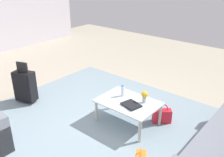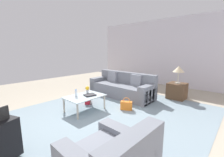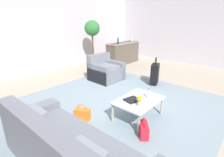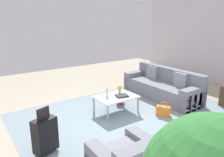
% 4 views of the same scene
% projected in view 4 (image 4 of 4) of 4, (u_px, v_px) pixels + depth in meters
% --- Properties ---
extents(ground_plane, '(12.00, 12.00, 0.00)m').
position_uv_depth(ground_plane, '(115.00, 124.00, 4.84)').
color(ground_plane, '#A89E89').
extents(area_rug, '(5.20, 4.40, 0.01)m').
position_uv_depth(area_rug, '(141.00, 120.00, 5.01)').
color(area_rug, gray).
rests_on(area_rug, ground).
extents(couch, '(0.87, 2.40, 0.85)m').
position_uv_depth(couch, '(163.00, 87.00, 6.45)').
color(couch, slate).
rests_on(couch, ground).
extents(coffee_table, '(1.01, 0.71, 0.42)m').
position_uv_depth(coffee_table, '(116.00, 98.00, 5.36)').
color(coffee_table, silver).
rests_on(coffee_table, ground).
extents(water_bottle, '(0.06, 0.06, 0.20)m').
position_uv_depth(water_bottle, '(107.00, 93.00, 5.29)').
color(water_bottle, silver).
rests_on(water_bottle, coffee_table).
extents(coffee_table_book, '(0.33, 0.29, 0.03)m').
position_uv_depth(coffee_table_book, '(122.00, 96.00, 5.34)').
color(coffee_table_book, black).
rests_on(coffee_table_book, coffee_table).
extents(flower_vase, '(0.11, 0.11, 0.21)m').
position_uv_depth(flower_vase, '(120.00, 88.00, 5.55)').
color(flower_vase, '#B2B7BC').
rests_on(flower_vase, coffee_table).
extents(suitcase_black, '(0.45, 0.34, 0.85)m').
position_uv_depth(suitcase_black, '(45.00, 135.00, 3.70)').
color(suitcase_black, black).
rests_on(suitcase_black, ground).
extents(handbag_orange, '(0.28, 0.35, 0.36)m').
position_uv_depth(handbag_orange, '(163.00, 111.00, 5.23)').
color(handbag_orange, orange).
rests_on(handbag_orange, ground).
extents(handbag_red, '(0.34, 0.31, 0.36)m').
position_uv_depth(handbag_red, '(120.00, 99.00, 5.98)').
color(handbag_red, red).
rests_on(handbag_red, ground).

